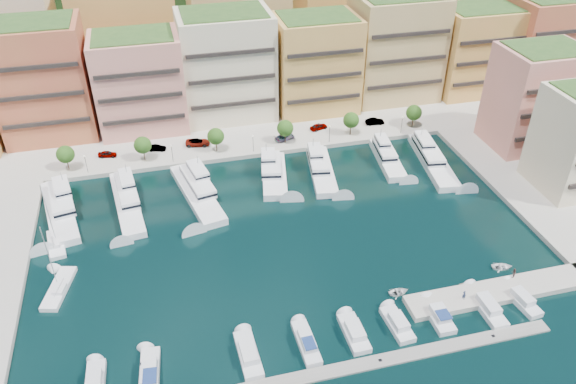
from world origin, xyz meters
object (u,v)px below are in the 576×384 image
Objects in this scene: yacht_5 at (387,156)px; car_4 at (319,126)px; cruiser_4 at (306,343)px; car_3 at (285,137)px; sailboat_1 at (59,289)px; car_2 at (198,142)px; cruiser_3 at (248,355)px; cruiser_6 at (397,325)px; cruiser_8 at (486,307)px; tree_0 at (65,154)px; tender_1 at (461,285)px; lamppost_0 at (86,161)px; car_5 at (375,121)px; yacht_3 at (274,172)px; car_0 at (107,154)px; yacht_6 at (431,157)px; cruiser_9 at (521,300)px; tender_2 at (502,267)px; tree_1 at (143,145)px; tree_4 at (351,120)px; lamppost_2 at (253,141)px; car_1 at (157,148)px; cruiser_1 at (150,375)px; tree_2 at (216,136)px; yacht_2 at (197,190)px; tree_3 at (285,128)px; lamppost_3 at (330,131)px; person_1 at (514,273)px; lamppost_1 at (172,151)px; tree_5 at (414,113)px; yacht_0 at (60,207)px; yacht_1 at (127,200)px; tender_0 at (399,292)px.

car_4 is (-10.83, 16.42, 0.54)m from yacht_5.
car_3 is (11.55, 59.39, 1.17)m from cruiser_4.
sailboat_1 is 49.25m from car_2.
cruiser_3 is at bearing 137.30° from car_3.
cruiser_6 and cruiser_8 have the same top height.
tender_1 is (64.79, -52.50, -4.38)m from tree_0.
lamppost_0 reaches higher than car_5.
car_4 is at bearing -11.77° from tender_1.
yacht_3 reaches higher than car_0.
cruiser_9 is at bearing -97.47° from yacht_6.
car_3 is (-25.57, 51.50, 1.37)m from tender_2.
tree_1 reaches higher than lamppost_0.
tree_4 is 1.35× the size of lamppost_2.
car_1 is 0.87× the size of car_5.
yacht_3 is 53.87m from cruiser_1.
cruiser_4 is (4.62, -58.11, -4.17)m from tree_2.
yacht_2 is 16.87m from yacht_3.
yacht_5 is 43.13m from car_2.
cruiser_3 is 37.22m from tender_1.
tree_3 is 20.40m from car_2.
lamppost_3 is 50.56m from tender_2.
person_1 is (57.44, -53.50, -2.85)m from tree_1.
lamppost_1 is 49.96m from car_5.
lamppost_2 is 52.70m from sailboat_1.
tree_3 is 24.03m from car_5.
tree_5 is 0.67× the size of cruiser_4.
yacht_5 is at bearing -134.04° from tree_5.
tree_0 is 37.36m from sailboat_1.
tree_2 is 16.50m from car_3.
tree_4 is 0.67× the size of cruiser_4.
yacht_0 reaches higher than car_1.
yacht_1 is 13.86m from yacht_2.
car_5 is 56.98m from person_1.
person_1 is at bearing 4.45° from cruiser_1.
car_3 is (36.35, 16.18, 0.64)m from yacht_1.
car_4 reaches higher than cruiser_4.
tender_2 is at bearing -50.42° from yacht_3.
cruiser_8 is at bearing -59.67° from tree_2.
cruiser_1 is at bearing -170.02° from car_1.
lamppost_3 is 47.94m from yacht_1.
tree_2 is 0.32× the size of yacht_3.
tree_0 is at bearing 31.85° from tender_1.
tender_0 is at bearing -129.29° from car_0.
tree_3 is 60.37m from sailboat_1.
tender_1 is (22.43, -40.24, -0.84)m from yacht_3.
tree_0 is 0.33× the size of yacht_5.
sailboat_1 reaches higher than tree_3.
tree_0 is at bearing 180.00° from tree_3.
lamppost_2 is at bearing 16.51° from yacht_0.
yacht_1 is 1.35× the size of yacht_5.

